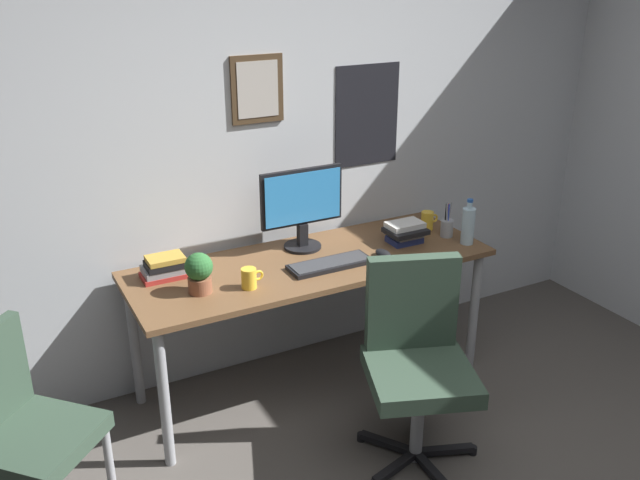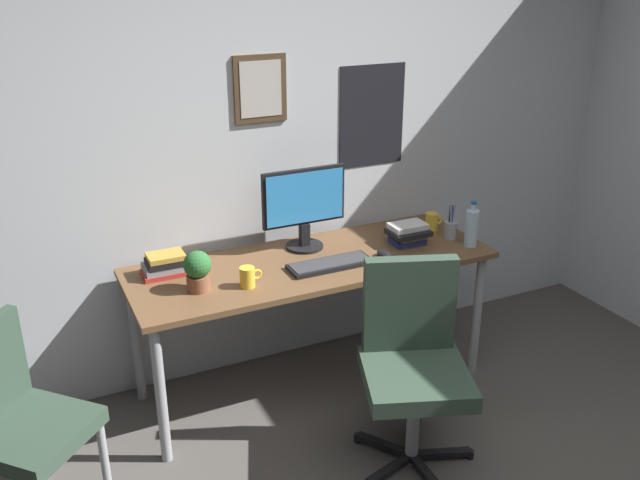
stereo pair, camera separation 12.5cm
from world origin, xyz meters
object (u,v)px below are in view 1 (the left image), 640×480
computer_mouse (383,254)px  water_bottle (468,225)px  pen_cup (447,227)px  book_stack_right (405,232)px  side_chair (20,423)px  potted_plant (199,272)px  coffee_mug_near (249,278)px  office_chair (417,353)px  coffee_mug_far (428,220)px  monitor (301,205)px  book_stack_left (165,267)px  keyboard (330,264)px

computer_mouse → water_bottle: 0.51m
pen_cup → book_stack_right: pen_cup is taller
side_chair → potted_plant: bearing=19.0°
water_bottle → coffee_mug_near: bearing=178.0°
potted_plant → book_stack_right: (1.18, 0.06, -0.04)m
office_chair → book_stack_right: (0.38, 0.68, 0.28)m
coffee_mug_far → pen_cup: 0.14m
coffee_mug_near → coffee_mug_far: 1.21m
monitor → book_stack_left: bearing=-178.3°
book_stack_right → computer_mouse: bearing=-152.4°
keyboard → water_bottle: 0.81m
coffee_mug_far → pen_cup: (0.03, -0.14, 0.00)m
water_bottle → keyboard: bearing=174.2°
computer_mouse → coffee_mug_far: coffee_mug_far is taller
coffee_mug_near → pen_cup: pen_cup is taller
side_chair → water_bottle: bearing=4.6°
office_chair → side_chair: bearing=168.7°
keyboard → coffee_mug_near: 0.45m
side_chair → book_stack_left: (0.75, 0.53, 0.29)m
pen_cup → book_stack_left: pen_cup is taller
computer_mouse → office_chair: bearing=-107.1°
coffee_mug_far → book_stack_right: bearing=-154.6°
water_bottle → book_stack_left: 1.60m
side_chair → water_bottle: 2.35m
coffee_mug_near → pen_cup: size_ratio=0.55×
side_chair → book_stack_right: bearing=9.8°
book_stack_left → coffee_mug_near: bearing=-43.2°
office_chair → coffee_mug_far: size_ratio=8.76×
monitor → coffee_mug_far: 0.78m
keyboard → computer_mouse: size_ratio=3.91×
coffee_mug_far → office_chair: bearing=-127.8°
coffee_mug_far → potted_plant: potted_plant is taller
computer_mouse → book_stack_right: bearing=27.6°
office_chair → pen_cup: 0.95m
water_bottle → book_stack_right: (-0.29, 0.17, -0.05)m
coffee_mug_far → book_stack_right: size_ratio=0.51×
keyboard → pen_cup: bearing=4.0°
computer_mouse → water_bottle: bearing=-6.6°
monitor → water_bottle: bearing=-23.9°
book_stack_right → water_bottle: bearing=-29.9°
coffee_mug_far → potted_plant: (-1.40, -0.17, 0.05)m
side_chair → keyboard: (1.52, 0.27, 0.26)m
book_stack_left → book_stack_right: size_ratio=1.04×
potted_plant → book_stack_right: 1.18m
side_chair → monitor: size_ratio=1.90×
keyboard → computer_mouse: (0.30, -0.02, 0.01)m
water_bottle → coffee_mug_far: (-0.06, 0.27, -0.05)m
coffee_mug_near → pen_cup: 1.22m
computer_mouse → book_stack_left: book_stack_left is taller
computer_mouse → book_stack_right: 0.24m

